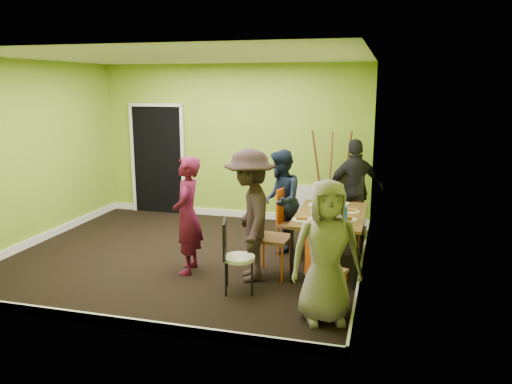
# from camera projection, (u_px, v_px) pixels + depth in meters

# --- Properties ---
(ground) EXTENTS (5.00, 5.00, 0.00)m
(ground) POSITION_uv_depth(u_px,v_px,m) (187.00, 255.00, 7.26)
(ground) COLOR black
(ground) RESTS_ON ground
(room_walls) EXTENTS (5.04, 4.54, 2.82)m
(room_walls) POSITION_uv_depth(u_px,v_px,m) (185.00, 188.00, 7.10)
(room_walls) COLOR #7FAB2C
(room_walls) RESTS_ON ground
(dining_table) EXTENTS (0.90, 1.50, 0.75)m
(dining_table) POSITION_uv_depth(u_px,v_px,m) (331.00, 218.00, 6.66)
(dining_table) COLOR black
(dining_table) RESTS_ON ground
(chair_left_far) EXTENTS (0.50, 0.50, 0.98)m
(chair_left_far) POSITION_uv_depth(u_px,v_px,m) (290.00, 218.00, 7.21)
(chair_left_far) COLOR #E55215
(chair_left_far) RESTS_ON ground
(chair_left_near) EXTENTS (0.48, 0.47, 1.07)m
(chair_left_near) POSITION_uv_depth(u_px,v_px,m) (266.00, 230.00, 6.43)
(chair_left_near) COLOR #E55215
(chair_left_near) RESTS_ON ground
(chair_back_end) EXTENTS (0.44, 0.51, 1.05)m
(chair_back_end) POSITION_uv_depth(u_px,v_px,m) (349.00, 195.00, 7.83)
(chair_back_end) COLOR #E55215
(chair_back_end) RESTS_ON ground
(chair_front_end) EXTENTS (0.47, 0.47, 0.89)m
(chair_front_end) POSITION_uv_depth(u_px,v_px,m) (324.00, 266.00, 5.43)
(chair_front_end) COLOR #E55215
(chair_front_end) RESTS_ON ground
(chair_bentwood) EXTENTS (0.42, 0.41, 0.87)m
(chair_bentwood) POSITION_uv_depth(u_px,v_px,m) (234.00, 253.00, 5.92)
(chair_bentwood) COLOR black
(chair_bentwood) RESTS_ON ground
(easel) EXTENTS (0.68, 0.64, 1.70)m
(easel) POSITION_uv_depth(u_px,v_px,m) (331.00, 181.00, 8.43)
(easel) COLOR brown
(easel) RESTS_ON ground
(plate_near_left) EXTENTS (0.26, 0.26, 0.01)m
(plate_near_left) POSITION_uv_depth(u_px,v_px,m) (317.00, 205.00, 7.11)
(plate_near_left) COLOR white
(plate_near_left) RESTS_ON dining_table
(plate_near_right) EXTENTS (0.25, 0.25, 0.01)m
(plate_near_right) POSITION_uv_depth(u_px,v_px,m) (302.00, 220.00, 6.32)
(plate_near_right) COLOR white
(plate_near_right) RESTS_ON dining_table
(plate_far_back) EXTENTS (0.25, 0.25, 0.01)m
(plate_far_back) POSITION_uv_depth(u_px,v_px,m) (341.00, 203.00, 7.20)
(plate_far_back) COLOR white
(plate_far_back) RESTS_ON dining_table
(plate_far_front) EXTENTS (0.24, 0.24, 0.01)m
(plate_far_front) POSITION_uv_depth(u_px,v_px,m) (322.00, 225.00, 6.07)
(plate_far_front) COLOR white
(plate_far_front) RESTS_ON dining_table
(plate_wall_back) EXTENTS (0.24, 0.24, 0.01)m
(plate_wall_back) POSITION_uv_depth(u_px,v_px,m) (351.00, 211.00, 6.74)
(plate_wall_back) COLOR white
(plate_wall_back) RESTS_ON dining_table
(plate_wall_front) EXTENTS (0.25, 0.25, 0.01)m
(plate_wall_front) POSITION_uv_depth(u_px,v_px,m) (347.00, 219.00, 6.34)
(plate_wall_front) COLOR white
(plate_wall_front) RESTS_ON dining_table
(thermos) EXTENTS (0.06, 0.06, 0.20)m
(thermos) POSITION_uv_depth(u_px,v_px,m) (332.00, 207.00, 6.58)
(thermos) COLOR white
(thermos) RESTS_ON dining_table
(blue_bottle) EXTENTS (0.08, 0.08, 0.19)m
(blue_bottle) POSITION_uv_depth(u_px,v_px,m) (344.00, 214.00, 6.26)
(blue_bottle) COLOR blue
(blue_bottle) RESTS_ON dining_table
(orange_bottle) EXTENTS (0.03, 0.03, 0.09)m
(orange_bottle) POSITION_uv_depth(u_px,v_px,m) (324.00, 207.00, 6.84)
(orange_bottle) COLOR #E55215
(orange_bottle) RESTS_ON dining_table
(glass_mid) EXTENTS (0.07, 0.07, 0.09)m
(glass_mid) POSITION_uv_depth(u_px,v_px,m) (326.00, 205.00, 6.93)
(glass_mid) COLOR black
(glass_mid) RESTS_ON dining_table
(glass_back) EXTENTS (0.06, 0.06, 0.09)m
(glass_back) POSITION_uv_depth(u_px,v_px,m) (339.00, 203.00, 7.03)
(glass_back) COLOR black
(glass_back) RESTS_ON dining_table
(glass_front) EXTENTS (0.07, 0.07, 0.09)m
(glass_front) POSITION_uv_depth(u_px,v_px,m) (331.00, 222.00, 6.10)
(glass_front) COLOR black
(glass_front) RESTS_ON dining_table
(cup_a) EXTENTS (0.11, 0.11, 0.09)m
(cup_a) POSITION_uv_depth(u_px,v_px,m) (315.00, 213.00, 6.51)
(cup_a) COLOR white
(cup_a) RESTS_ON dining_table
(cup_b) EXTENTS (0.11, 0.11, 0.10)m
(cup_b) POSITION_uv_depth(u_px,v_px,m) (340.00, 211.00, 6.58)
(cup_b) COLOR white
(cup_b) RESTS_ON dining_table
(person_standing) EXTENTS (0.46, 0.62, 1.55)m
(person_standing) POSITION_uv_depth(u_px,v_px,m) (187.00, 215.00, 6.48)
(person_standing) COLOR #5A0F2E
(person_standing) RESTS_ON ground
(person_left_far) EXTENTS (0.71, 0.84, 1.51)m
(person_left_far) POSITION_uv_depth(u_px,v_px,m) (280.00, 201.00, 7.33)
(person_left_far) COLOR black
(person_left_far) RESTS_ON ground
(person_left_near) EXTENTS (0.95, 1.23, 1.68)m
(person_left_near) POSITION_uv_depth(u_px,v_px,m) (250.00, 215.00, 6.23)
(person_left_near) COLOR black
(person_left_near) RESTS_ON ground
(person_back_end) EXTENTS (1.02, 0.73, 1.61)m
(person_back_end) POSITION_uv_depth(u_px,v_px,m) (355.00, 190.00, 7.91)
(person_back_end) COLOR black
(person_back_end) RESTS_ON ground
(person_front_end) EXTENTS (0.86, 0.70, 1.51)m
(person_front_end) POSITION_uv_depth(u_px,v_px,m) (326.00, 252.00, 5.12)
(person_front_end) COLOR gray
(person_front_end) RESTS_ON ground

